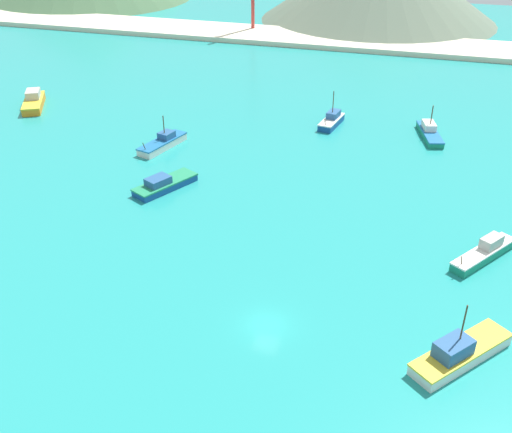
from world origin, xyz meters
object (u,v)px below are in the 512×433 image
Objects in this scene: fishing_boat_8 at (164,184)px; fishing_boat_3 at (459,353)px; fishing_boat_0 at (430,132)px; fishing_boat_9 at (485,252)px; fishing_boat_7 at (34,101)px; fishing_boat_10 at (163,143)px; fishing_boat_2 at (332,120)px.

fishing_boat_3 is at bearing -30.90° from fishing_boat_8.
fishing_boat_9 is (7.45, -34.86, 0.07)m from fishing_boat_0.
fishing_boat_10 reaches higher than fishing_boat_7.
fishing_boat_0 reaches higher than fishing_boat_8.
fishing_boat_2 is 54.90m from fishing_boat_7.
fishing_boat_0 is 1.06× the size of fishing_boat_9.
fishing_boat_9 is at bearing 81.19° from fishing_boat_3.
fishing_boat_10 is (-5.91, 13.04, 0.05)m from fishing_boat_8.
fishing_boat_3 is at bearing -31.80° from fishing_boat_7.
fishing_boat_3 is 1.09× the size of fishing_boat_9.
fishing_boat_8 is at bearing 172.43° from fishing_boat_9.
fishing_boat_9 is 51.35m from fishing_boat_10.
fishing_boat_0 is at bearing -1.74° from fishing_boat_2.
fishing_boat_3 reaches higher than fishing_boat_7.
fishing_boat_2 is 29.31m from fishing_boat_10.
fishing_boat_10 is (-40.41, -16.25, 0.02)m from fishing_boat_0.
fishing_boat_0 is 71.13m from fishing_boat_7.
fishing_boat_2 is at bearing 123.96° from fishing_boat_9.
fishing_boat_3 is at bearing -38.98° from fishing_boat_10.
fishing_boat_7 is at bearing 159.70° from fishing_boat_9.
fishing_boat_3 is 1.04× the size of fishing_boat_10.
fishing_boat_0 is 1.02× the size of fishing_boat_10.
fishing_boat_10 reaches higher than fishing_boat_8.
fishing_boat_3 is (4.68, -52.74, 0.18)m from fishing_boat_0.
fishing_boat_10 is at bearing -145.14° from fishing_boat_2.
fishing_boat_3 is 88.91m from fishing_boat_7.
fishing_boat_0 is at bearing 4.74° from fishing_boat_7.
fishing_boat_2 reaches higher than fishing_boat_10.
fishing_boat_3 reaches higher than fishing_boat_8.
fishing_boat_2 reaches higher than fishing_boat_9.
fishing_boat_3 is 18.09m from fishing_boat_9.
fishing_boat_2 is 0.80× the size of fishing_boat_9.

